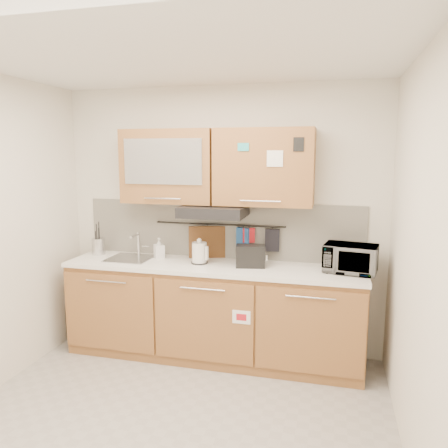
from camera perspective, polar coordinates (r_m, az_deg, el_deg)
The scene contains 20 objects.
floor at distance 3.47m, azimuth -7.35°, elevation -25.12°, with size 3.20×3.20×0.00m, color #9E9993.
ceiling at distance 2.94m, azimuth -8.47°, elevation 21.78°, with size 3.20×3.20×0.00m, color white.
wall_back at distance 4.35m, azimuth -0.46°, elevation 0.55°, with size 3.20×3.20×0.00m, color silver.
wall_right at distance 2.78m, azimuth 24.47°, elevation -5.24°, with size 3.00×3.00×0.00m, color silver.
base_cabinet at distance 4.29m, azimuth -1.51°, elevation -11.96°, with size 2.80×0.64×0.88m.
countertop at distance 4.14m, azimuth -1.54°, elevation -5.57°, with size 2.82×0.62×0.04m, color white.
backsplash at distance 4.35m, azimuth -0.50°, elevation -0.78°, with size 2.80×0.02×0.56m, color silver.
upper_cabinets at distance 4.13m, azimuth -1.16°, elevation 7.49°, with size 1.82×0.37×0.70m.
range_hood at distance 4.09m, azimuth -1.35°, elevation 1.70°, with size 0.60×0.46×0.10m, color black.
sink at distance 4.44m, azimuth -12.11°, elevation -4.40°, with size 0.42×0.40×0.26m.
utensil_rail at distance 4.31m, azimuth -0.63°, elevation -0.07°, with size 0.02×0.02×1.30m, color black.
utensil_crock at distance 4.70m, azimuth -16.06°, elevation -2.78°, with size 0.15×0.15×0.34m.
kettle at distance 4.15m, azimuth -3.22°, elevation -3.86°, with size 0.18×0.18×0.24m.
toaster at distance 4.03m, azimuth 3.48°, elevation -4.16°, with size 0.29×0.21×0.20m.
microwave at distance 3.99m, azimuth 16.19°, elevation -4.35°, with size 0.45×0.30×0.25m, color #999999.
soap_bottle at distance 4.39m, azimuth -8.47°, elevation -3.14°, with size 0.09×0.09×0.20m, color #999999.
cutting_board at distance 4.37m, azimuth -2.23°, elevation -3.21°, with size 0.36×0.03×0.45m, color brown.
oven_mitt at distance 4.26m, azimuth 2.46°, elevation -1.94°, with size 0.13×0.03×0.22m, color #215198.
dark_pouch at distance 4.21m, azimuth 6.32°, elevation -2.12°, with size 0.14×0.04×0.22m, color black.
pot_holder at distance 4.24m, azimuth 3.25°, elevation -1.49°, with size 0.12×0.02×0.14m, color red.
Camera 1 is at (1.09, -2.66, 1.96)m, focal length 35.00 mm.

